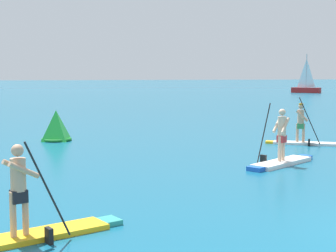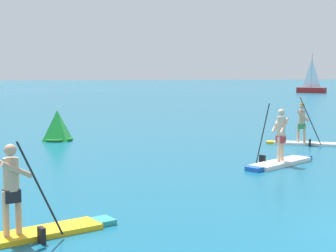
% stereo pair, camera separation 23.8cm
% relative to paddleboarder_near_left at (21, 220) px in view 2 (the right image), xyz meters
% --- Properties ---
extents(paddleboarder_near_left, '(3.36, 1.72, 1.82)m').
position_rel_paddleboarder_near_left_xyz_m(paddleboarder_near_left, '(0.00, 0.00, 0.00)').
color(paddleboarder_near_left, yellow).
rests_on(paddleboarder_near_left, ground).
extents(paddleboarder_mid_center, '(2.95, 2.13, 1.94)m').
position_rel_paddleboarder_near_left_xyz_m(paddleboarder_mid_center, '(7.51, 5.74, -0.02)').
color(paddleboarder_mid_center, white).
rests_on(paddleboarder_mid_center, ground).
extents(paddleboarder_far_right, '(3.00, 1.92, 1.98)m').
position_rel_paddleboarder_near_left_xyz_m(paddleboarder_far_right, '(10.50, 9.82, 0.02)').
color(paddleboarder_far_right, white).
rests_on(paddleboarder_far_right, ground).
extents(race_marker_buoy, '(1.44, 1.44, 1.31)m').
position_rel_paddleboarder_near_left_xyz_m(race_marker_buoy, '(0.75, 13.33, 0.24)').
color(race_marker_buoy, green).
rests_on(race_marker_buoy, ground).
extents(sailboat_right_horizon, '(3.65, 3.86, 5.75)m').
position_rel_paddleboarder_near_left_xyz_m(sailboat_right_horizon, '(38.00, 60.53, 0.48)').
color(sailboat_right_horizon, '#A51E1E').
rests_on(sailboat_right_horizon, ground).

